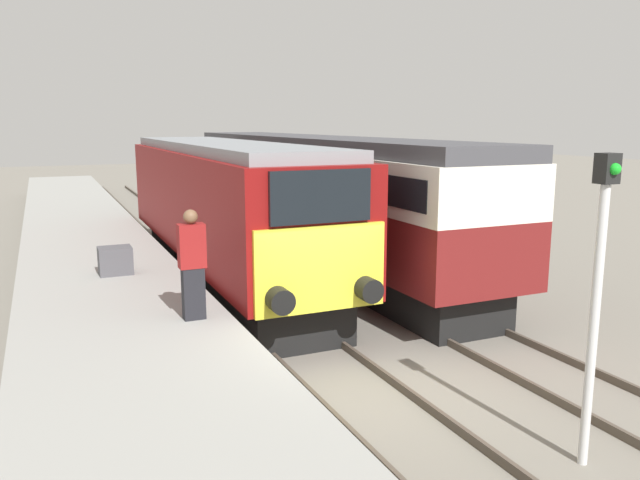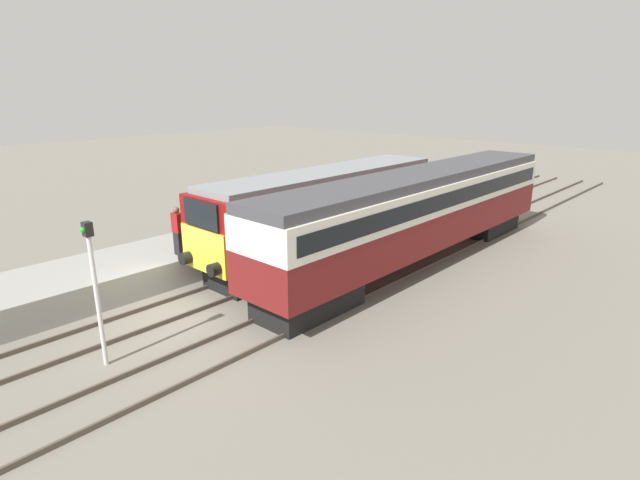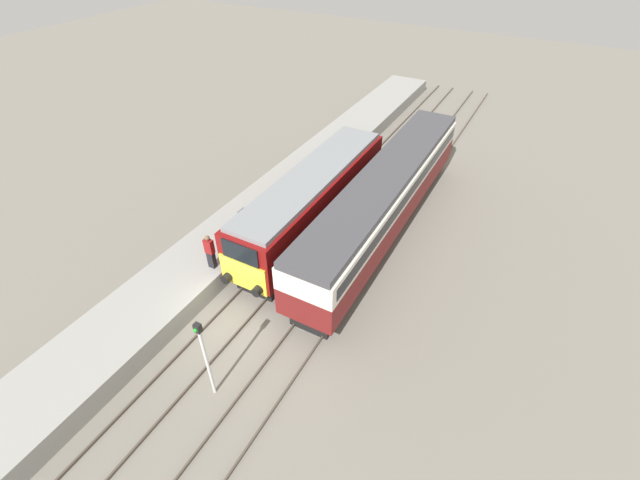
{
  "view_description": "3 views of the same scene",
  "coord_description": "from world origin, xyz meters",
  "px_view_note": "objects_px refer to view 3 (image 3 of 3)",
  "views": [
    {
      "loc": [
        -4.38,
        -8.44,
        4.31
      ],
      "look_at": [
        0.0,
        1.34,
        2.28
      ],
      "focal_mm": 35.0,
      "sensor_mm": 36.0,
      "label": 1
    },
    {
      "loc": [
        13.95,
        -7.91,
        7.11
      ],
      "look_at": [
        1.7,
        5.34,
        1.6
      ],
      "focal_mm": 28.0,
      "sensor_mm": 36.0,
      "label": 2
    },
    {
      "loc": [
        9.72,
        -9.29,
        14.92
      ],
      "look_at": [
        1.7,
        5.34,
        1.6
      ],
      "focal_mm": 24.0,
      "sensor_mm": 36.0,
      "label": 3
    }
  ],
  "objects_px": {
    "passenger_carriage": "(385,196)",
    "signal_post": "(205,354)",
    "luggage_crate": "(246,216)",
    "person_on_platform": "(210,252)",
    "locomotive": "(313,200)"
  },
  "relations": [
    {
      "from": "passenger_carriage",
      "to": "signal_post",
      "type": "distance_m",
      "value": 12.8
    },
    {
      "from": "locomotive",
      "to": "passenger_carriage",
      "type": "height_order",
      "value": "passenger_carriage"
    },
    {
      "from": "locomotive",
      "to": "person_on_platform",
      "type": "relative_size",
      "value": 6.99
    },
    {
      "from": "luggage_crate",
      "to": "person_on_platform",
      "type": "bearing_deg",
      "value": -77.55
    },
    {
      "from": "person_on_platform",
      "to": "luggage_crate",
      "type": "relative_size",
      "value": 2.67
    },
    {
      "from": "locomotive",
      "to": "luggage_crate",
      "type": "xyz_separation_m",
      "value": [
        -3.04,
        -2.09,
        -0.77
      ]
    },
    {
      "from": "signal_post",
      "to": "luggage_crate",
      "type": "height_order",
      "value": "signal_post"
    },
    {
      "from": "passenger_carriage",
      "to": "person_on_platform",
      "type": "height_order",
      "value": "passenger_carriage"
    },
    {
      "from": "person_on_platform",
      "to": "signal_post",
      "type": "xyz_separation_m",
      "value": [
        3.89,
        -4.8,
        0.37
      ]
    },
    {
      "from": "locomotive",
      "to": "luggage_crate",
      "type": "distance_m",
      "value": 3.76
    },
    {
      "from": "passenger_carriage",
      "to": "signal_post",
      "type": "xyz_separation_m",
      "value": [
        -1.7,
        -12.68,
        -0.0
      ]
    },
    {
      "from": "passenger_carriage",
      "to": "luggage_crate",
      "type": "distance_m",
      "value": 7.66
    },
    {
      "from": "passenger_carriage",
      "to": "person_on_platform",
      "type": "bearing_deg",
      "value": -125.33
    },
    {
      "from": "signal_post",
      "to": "luggage_crate",
      "type": "xyz_separation_m",
      "value": [
        -4.74,
        8.66,
        -1.01
      ]
    },
    {
      "from": "signal_post",
      "to": "locomotive",
      "type": "bearing_deg",
      "value": 98.99
    }
  ]
}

